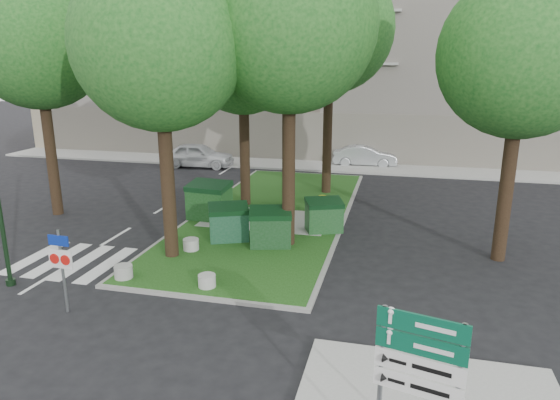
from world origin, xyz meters
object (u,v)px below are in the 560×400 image
(dumpster_a, at_px, (209,201))
(bollard_left, at_px, (124,272))
(tree_median_mid, at_px, (245,45))
(litter_bin, at_px, (323,204))
(car_white, at_px, (198,155))
(traffic_sign_pole, at_px, (61,260))
(tree_median_near_left, at_px, (162,26))
(car_silver, at_px, (365,156))
(tree_street_left, at_px, (38,26))
(tree_median_near_right, at_px, (293,6))
(tree_median_far, at_px, (333,16))
(dumpster_d, at_px, (324,215))
(bollard_mid, at_px, (191,244))
(tree_street_right, at_px, (528,38))
(dumpster_c, at_px, (270,227))
(bollard_right, at_px, (207,281))
(directional_sign, at_px, (419,369))
(dumpster_b, at_px, (229,223))

(dumpster_a, xyz_separation_m, bollard_left, (-0.33, -6.08, -0.55))
(tree_median_mid, height_order, litter_bin, tree_median_mid)
(car_white, bearing_deg, traffic_sign_pole, -170.24)
(tree_median_near_left, bearing_deg, car_silver, 73.83)
(tree_street_left, bearing_deg, litter_bin, 13.54)
(tree_median_near_right, height_order, car_silver, tree_median_near_right)
(tree_median_mid, bearing_deg, tree_median_far, 43.15)
(dumpster_d, relative_size, bollard_mid, 3.02)
(litter_bin, bearing_deg, tree_median_near_left, -122.89)
(tree_median_far, height_order, tree_street_right, tree_median_far)
(dumpster_a, height_order, car_silver, dumpster_a)
(dumpster_d, bearing_deg, car_white, 109.64)
(dumpster_d, xyz_separation_m, traffic_sign_pole, (-5.54, -7.70, 0.73))
(tree_median_mid, bearing_deg, dumpster_a, -109.22)
(tree_median_near_left, distance_m, dumpster_c, 7.33)
(dumpster_a, height_order, bollard_mid, dumpster_a)
(dumpster_a, relative_size, bollard_right, 3.54)
(tree_street_right, height_order, dumpster_c, tree_street_right)
(tree_median_far, relative_size, directional_sign, 4.45)
(tree_street_right, bearing_deg, tree_median_near_left, -166.61)
(tree_median_mid, distance_m, dumpster_d, 7.93)
(dumpster_b, relative_size, directional_sign, 0.63)
(bollard_mid, xyz_separation_m, directional_sign, (7.21, -8.01, 1.59))
(tree_median_mid, height_order, bollard_mid, tree_median_mid)
(tree_street_left, bearing_deg, car_white, 79.85)
(tree_street_right, height_order, bollard_mid, tree_street_right)
(litter_bin, xyz_separation_m, car_silver, (0.94, 10.80, 0.19))
(dumpster_b, bearing_deg, car_white, 93.83)
(dumpster_c, distance_m, car_silver, 15.45)
(dumpster_a, xyz_separation_m, directional_sign, (7.90, -11.48, 1.04))
(tree_street_left, height_order, traffic_sign_pole, tree_street_left)
(tree_median_near_right, distance_m, bollard_left, 9.64)
(tree_median_near_left, xyz_separation_m, bollard_left, (-0.69, -2.06, -7.01))
(litter_bin, relative_size, car_white, 0.15)
(tree_street_left, height_order, dumpster_a, tree_street_left)
(tree_street_right, height_order, dumpster_d, tree_street_right)
(tree_street_right, bearing_deg, dumpster_a, 172.00)
(dumpster_c, relative_size, dumpster_d, 1.03)
(dumpster_b, relative_size, bollard_mid, 3.16)
(directional_sign, bearing_deg, dumpster_d, 119.66)
(tree_median_near_right, distance_m, car_white, 16.55)
(dumpster_b, height_order, bollard_right, dumpster_b)
(tree_street_right, xyz_separation_m, litter_bin, (-6.53, 3.64, -6.53))
(tree_median_mid, distance_m, dumpster_a, 6.65)
(car_silver, bearing_deg, dumpster_a, 153.72)
(dumpster_c, height_order, bollard_left, dumpster_c)
(tree_street_left, distance_m, traffic_sign_pole, 11.43)
(tree_median_far, distance_m, directional_sign, 18.53)
(tree_median_near_left, distance_m, directional_sign, 11.90)
(tree_street_right, bearing_deg, litter_bin, 150.85)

